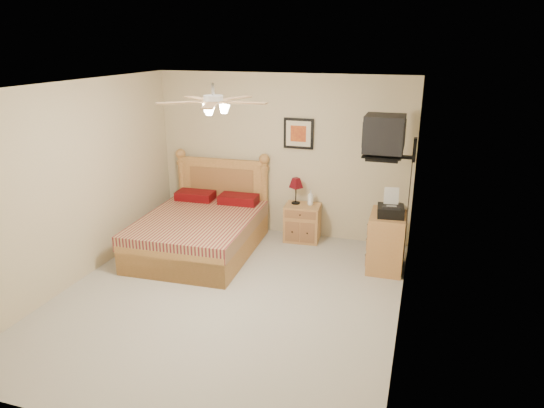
# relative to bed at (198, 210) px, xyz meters

# --- Properties ---
(floor) EXTENTS (4.50, 4.50, 0.00)m
(floor) POSITION_rel_bed_xyz_m (0.91, -1.12, -0.65)
(floor) COLOR #A9A598
(floor) RESTS_ON ground
(ceiling) EXTENTS (4.00, 4.50, 0.04)m
(ceiling) POSITION_rel_bed_xyz_m (0.91, -1.12, 1.85)
(ceiling) COLOR white
(ceiling) RESTS_ON ground
(wall_back) EXTENTS (4.00, 0.04, 2.50)m
(wall_back) POSITION_rel_bed_xyz_m (0.91, 1.13, 0.60)
(wall_back) COLOR beige
(wall_back) RESTS_ON ground
(wall_front) EXTENTS (4.00, 0.04, 2.50)m
(wall_front) POSITION_rel_bed_xyz_m (0.91, -3.37, 0.60)
(wall_front) COLOR beige
(wall_front) RESTS_ON ground
(wall_left) EXTENTS (0.04, 4.50, 2.50)m
(wall_left) POSITION_rel_bed_xyz_m (-1.09, -1.12, 0.60)
(wall_left) COLOR beige
(wall_left) RESTS_ON ground
(wall_right) EXTENTS (0.04, 4.50, 2.50)m
(wall_right) POSITION_rel_bed_xyz_m (2.91, -1.12, 0.60)
(wall_right) COLOR beige
(wall_right) RESTS_ON ground
(bed) EXTENTS (1.62, 2.07, 1.29)m
(bed) POSITION_rel_bed_xyz_m (0.00, 0.00, 0.00)
(bed) COLOR #A37236
(bed) RESTS_ON ground
(nightstand) EXTENTS (0.55, 0.43, 0.57)m
(nightstand) POSITION_rel_bed_xyz_m (1.32, 0.88, -0.36)
(nightstand) COLOR tan
(nightstand) RESTS_ON ground
(table_lamp) EXTENTS (0.26, 0.26, 0.41)m
(table_lamp) POSITION_rel_bed_xyz_m (1.20, 0.93, 0.13)
(table_lamp) COLOR #5A0A12
(table_lamp) RESTS_ON nightstand
(lotion_bottle) EXTENTS (0.10, 0.10, 0.23)m
(lotion_bottle) POSITION_rel_bed_xyz_m (1.43, 0.93, 0.04)
(lotion_bottle) COLOR white
(lotion_bottle) RESTS_ON nightstand
(framed_picture) EXTENTS (0.46, 0.04, 0.46)m
(framed_picture) POSITION_rel_bed_xyz_m (1.18, 1.11, 0.97)
(framed_picture) COLOR black
(framed_picture) RESTS_ON wall_back
(dresser) EXTENTS (0.47, 0.67, 0.78)m
(dresser) POSITION_rel_bed_xyz_m (2.64, 0.28, -0.26)
(dresser) COLOR #B46D39
(dresser) RESTS_ON ground
(fax_machine) EXTENTS (0.37, 0.39, 0.35)m
(fax_machine) POSITION_rel_bed_xyz_m (2.66, 0.21, 0.31)
(fax_machine) COLOR black
(fax_machine) RESTS_ON dresser
(magazine_lower) EXTENTS (0.26, 0.29, 0.02)m
(magazine_lower) POSITION_rel_bed_xyz_m (2.62, 0.47, 0.15)
(magazine_lower) COLOR tan
(magazine_lower) RESTS_ON dresser
(magazine_upper) EXTENTS (0.33, 0.36, 0.02)m
(magazine_upper) POSITION_rel_bed_xyz_m (2.64, 0.49, 0.17)
(magazine_upper) COLOR gray
(magazine_upper) RESTS_ON magazine_lower
(wall_tv) EXTENTS (0.56, 0.46, 0.58)m
(wall_tv) POSITION_rel_bed_xyz_m (2.66, 0.22, 1.16)
(wall_tv) COLOR black
(wall_tv) RESTS_ON wall_right
(ceiling_fan) EXTENTS (1.14, 1.14, 0.28)m
(ceiling_fan) POSITION_rel_bed_xyz_m (0.91, -1.32, 1.71)
(ceiling_fan) COLOR silver
(ceiling_fan) RESTS_ON ceiling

